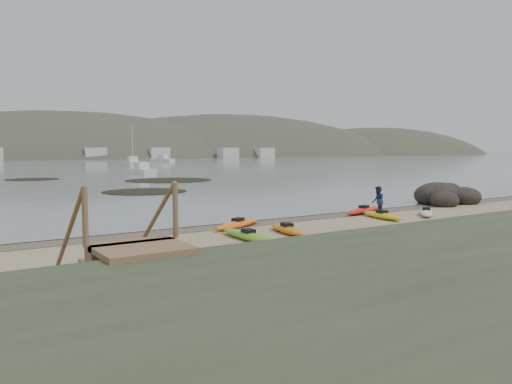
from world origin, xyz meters
TOP-DOWN VIEW (x-y plane):
  - ground at (0.00, 0.00)m, footprint 600.00×600.00m
  - wet_sand at (0.00, -0.30)m, footprint 60.00×60.00m
  - stairs at (-11.00, -11.62)m, footprint 1.50×2.70m
  - kayaks at (-1.07, -3.74)m, footprint 20.64×8.56m
  - person_east at (6.61, -2.12)m, footprint 1.02×1.01m
  - rock_cluster at (15.42, -0.07)m, footprint 5.24×3.85m
  - kelp_mats at (4.55, 31.03)m, footprint 20.92×30.18m
  - moored_boats at (-0.16, 78.39)m, footprint 83.51×77.08m
  - far_hills at (39.38, 193.97)m, footprint 550.00×135.00m
  - far_town at (6.00, 145.00)m, footprint 199.00×5.00m

SIDE VIEW (x-z plane):
  - far_hills at x=39.38m, z-range -55.93..24.07m
  - ground at x=0.00m, z-range 0.00..0.00m
  - wet_sand at x=0.00m, z-range 0.00..0.00m
  - kelp_mats at x=4.55m, z-range 0.01..0.05m
  - kayaks at x=-1.07m, z-range 0.00..0.34m
  - rock_cluster at x=15.42m, z-range -0.64..1.11m
  - moored_boats at x=-0.16m, z-range -0.09..1.22m
  - person_east at x=6.61m, z-range 0.00..1.66m
  - stairs at x=-11.00m, z-range 0.00..2.10m
  - far_town at x=6.00m, z-range 0.00..4.00m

